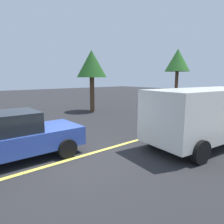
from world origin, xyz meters
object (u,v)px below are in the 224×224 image
tree_centre_verge (92,65)px  car_blue_behind_van (7,137)px  tree_left_verge (178,61)px  white_van (206,113)px  car_red_far_lane (214,102)px

tree_centre_verge → car_blue_behind_van: bearing=-140.3°
tree_left_verge → white_van: bearing=-142.9°
car_blue_behind_van → tree_left_verge: (16.97, 4.87, 3.47)m
car_red_far_lane → white_van: bearing=-158.7°
car_blue_behind_van → tree_left_verge: 17.99m
white_van → car_blue_behind_van: size_ratio=1.20×
tree_left_verge → car_red_far_lane: bearing=-119.6°
car_red_far_lane → tree_left_verge: size_ratio=0.78×
white_van → tree_left_verge: (10.66, 8.06, 2.99)m
car_blue_behind_van → tree_centre_verge: tree_centre_verge is taller
white_van → car_red_far_lane: (7.82, 3.05, -0.47)m
car_red_far_lane → tree_left_verge: (2.84, 5.01, 3.46)m
car_blue_behind_van → tree_left_verge: tree_left_verge is taller
white_van → tree_centre_verge: bearing=82.4°
car_blue_behind_van → tree_centre_verge: (7.57, 6.28, 2.79)m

